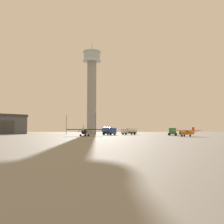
% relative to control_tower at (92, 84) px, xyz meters
% --- Properties ---
extents(ground_plane, '(400.00, 400.00, 0.00)m').
position_rel_control_tower_xyz_m(ground_plane, '(3.70, -59.41, -24.28)').
color(ground_plane, gray).
extents(control_tower, '(8.77, 8.77, 44.33)m').
position_rel_control_tower_xyz_m(control_tower, '(0.00, 0.00, 0.00)').
color(control_tower, gray).
rests_on(control_tower, ground_plane).
extents(airplane_orange, '(7.05, 8.52, 2.75)m').
position_rel_control_tower_xyz_m(airplane_orange, '(28.66, -50.05, -23.00)').
color(airplane_orange, orange).
rests_on(airplane_orange, ground_plane).
extents(airplane_black, '(10.83, 8.51, 3.20)m').
position_rel_control_tower_xyz_m(airplane_black, '(-1.16, -45.58, -22.79)').
color(airplane_black, black).
rests_on(airplane_black, ground_plane).
extents(truck_box_green, '(4.33, 6.94, 2.60)m').
position_rel_control_tower_xyz_m(truck_box_green, '(29.17, -34.25, -22.78)').
color(truck_box_green, '#38383D').
rests_on(truck_box_green, ground_plane).
extents(truck_fuel_tanker_white, '(6.90, 5.10, 2.96)m').
position_rel_control_tower_xyz_m(truck_fuel_tanker_white, '(15.74, -20.11, -22.65)').
color(truck_fuel_tanker_white, '#38383D').
rests_on(truck_fuel_tanker_white, ground_plane).
extents(truck_fuel_tanker_blue, '(5.46, 5.78, 2.99)m').
position_rel_control_tower_xyz_m(truck_fuel_tanker_blue, '(7.05, -26.25, -22.61)').
color(truck_fuel_tanker_blue, '#38383D').
rests_on(truck_fuel_tanker_blue, ground_plane).
extents(light_post_west, '(0.44, 0.44, 8.33)m').
position_rel_control_tower_xyz_m(light_post_west, '(-10.26, -15.12, -19.30)').
color(light_post_west, '#38383D').
rests_on(light_post_west, ground_plane).
extents(light_post_east, '(0.44, 0.44, 9.64)m').
position_rel_control_tower_xyz_m(light_post_east, '(2.07, -16.03, -18.61)').
color(light_post_east, '#38383D').
rests_on(light_post_east, ground_plane).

